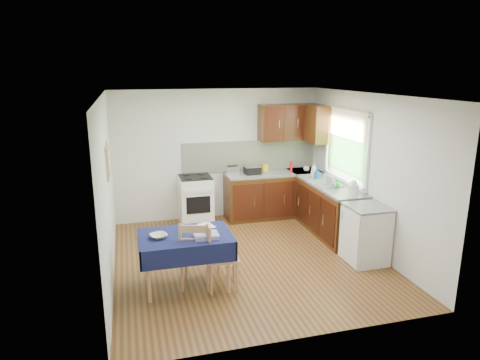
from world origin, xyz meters
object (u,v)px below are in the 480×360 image
object	(u,v)px
dish_rack	(330,185)
dining_table	(185,242)
sandwich_press	(252,170)
chair_far	(196,252)
toaster	(232,170)
chair_near	(219,254)
kettle	(353,189)

from	to	relation	value
dish_rack	dining_table	bearing A→B (deg)	-154.42
sandwich_press	chair_far	bearing A→B (deg)	-133.53
chair_far	dish_rack	xyz separation A→B (m)	(2.55, 1.27, 0.42)
chair_far	toaster	size ratio (longest dim) A/B	3.93
chair_far	toaster	xyz separation A→B (m)	(1.13, 2.49, 0.48)
toaster	sandwich_press	size ratio (longest dim) A/B	0.83
dining_table	chair_far	bearing A→B (deg)	-49.00
chair_near	toaster	xyz separation A→B (m)	(0.83, 2.59, 0.49)
sandwich_press	dish_rack	world-z (taller)	dish_rack
dish_rack	kettle	world-z (taller)	kettle
chair_near	sandwich_press	bearing A→B (deg)	-18.24
dish_rack	chair_far	bearing A→B (deg)	-151.96
chair_far	toaster	distance (m)	2.78
chair_far	sandwich_press	xyz separation A→B (m)	(1.51, 2.46, 0.48)
dining_table	kettle	bearing A→B (deg)	-4.96
chair_far	sandwich_press	world-z (taller)	sandwich_press
chair_far	kettle	size ratio (longest dim) A/B	3.51
dining_table	sandwich_press	distance (m)	2.91
dining_table	chair_near	world-z (taller)	chair_near
sandwich_press	kettle	xyz separation A→B (m)	(1.09, -1.88, 0.04)
chair_near	sandwich_press	distance (m)	2.88
chair_far	dish_rack	bearing A→B (deg)	-137.07
toaster	dish_rack	distance (m)	1.87
toaster	dish_rack	xyz separation A→B (m)	(1.42, -1.22, -0.06)
dish_rack	toaster	bearing A→B (deg)	140.89
dining_table	sandwich_press	bearing A→B (deg)	40.20
dining_table	chair_far	xyz separation A→B (m)	(0.12, -0.08, -0.12)
dining_table	chair_near	size ratio (longest dim) A/B	1.31
chair_near	kettle	size ratio (longest dim) A/B	3.41
dining_table	kettle	world-z (taller)	kettle
dining_table	sandwich_press	xyz separation A→B (m)	(1.63, 2.38, 0.35)
dining_table	toaster	xyz separation A→B (m)	(1.25, 2.41, 0.36)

